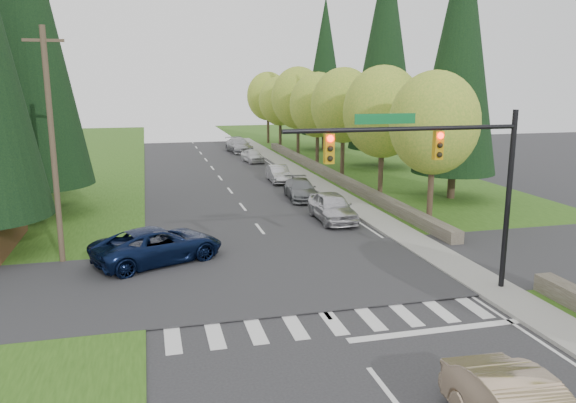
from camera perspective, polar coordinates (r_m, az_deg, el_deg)
name	(u,v)px	position (r m, az deg, el deg)	size (l,w,h in m)	color
ground	(370,370)	(16.33, 8.33, -16.56)	(120.00, 120.00, 0.00)	#28282B
grass_east	(437,199)	(38.84, 14.90, 0.23)	(14.00, 110.00, 0.06)	#2C5015
grass_west	(16,223)	(34.85, -25.92, -1.95)	(14.00, 110.00, 0.06)	#2C5015
cross_street	(296,275)	(23.26, 0.78, -7.43)	(120.00, 8.00, 0.10)	#28282B
sidewalk_east	(341,197)	(38.14, 5.39, 0.43)	(1.80, 80.00, 0.13)	gray
curb_east	(329,198)	(37.86, 4.18, 0.37)	(0.20, 80.00, 0.13)	gray
stone_wall_north	(328,173)	(46.07, 4.09, 2.86)	(0.70, 40.00, 0.70)	#4C4438
traffic_signal	(441,163)	(20.50, 15.32, 3.82)	(8.70, 0.37, 6.80)	black
utility_pole	(53,146)	(25.60, -22.80, 5.26)	(1.60, 0.24, 10.00)	#473828
decid_tree_0	(434,123)	(31.04, 14.63, 7.72)	(4.80, 4.80, 8.37)	#38281C
decid_tree_1	(383,112)	(37.35, 9.60, 8.95)	(5.20, 5.20, 8.80)	#38281C
decid_tree_2	(343,105)	(43.77, 5.66, 9.69)	(5.00, 5.00, 8.82)	#38281C
decid_tree_3	(318,105)	(50.45, 3.04, 9.76)	(5.00, 5.00, 8.55)	#38281C
decid_tree_4	(298,98)	(57.18, 1.05, 10.46)	(5.40, 5.40, 9.18)	#38281C
decid_tree_5	(280,101)	(63.93, -0.80, 10.18)	(4.80, 4.80, 8.30)	#38281C
decid_tree_6	(268,96)	(70.77, -2.05, 10.64)	(5.20, 5.20, 8.86)	#38281C
conifer_w_c	(22,16)	(35.90, -25.38, 16.65)	(6.46, 6.46, 20.80)	#38281C
conifer_w_e	(10,41)	(42.07, -26.44, 14.36)	(5.78, 5.78, 18.80)	#38281C
conifer_e_a	(460,49)	(38.60, 17.06, 14.63)	(5.44, 5.44, 17.80)	#38281C
conifer_e_b	(385,45)	(51.57, 9.85, 15.36)	(6.12, 6.12, 19.80)	#38281C
conifer_e_c	(325,67)	(64.26, 3.78, 13.51)	(5.10, 5.10, 16.80)	#38281C
suv_navy	(158,245)	(25.17, -13.04, -4.33)	(2.62, 5.68, 1.58)	#0B1637
parked_car_a	(332,207)	(31.84, 4.52, -0.55)	(1.90, 4.73, 1.61)	silver
parked_car_b	(301,189)	(37.63, 1.31, 1.25)	(1.85, 4.54, 1.32)	slate
parked_car_c	(278,174)	(43.89, -0.97, 2.83)	(1.38, 3.97, 1.31)	#B0B0B5
parked_car_d	(253,156)	(54.84, -3.62, 4.67)	(1.50, 3.72, 1.27)	silver
parked_car_e	(239,145)	(62.42, -4.99, 5.70)	(2.18, 5.35, 1.55)	#A9A9AE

